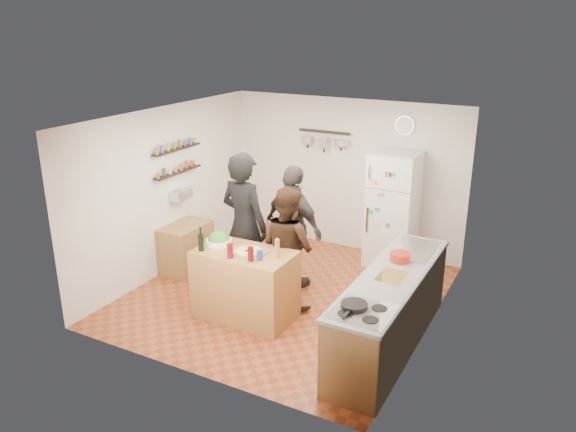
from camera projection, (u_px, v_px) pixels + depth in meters
The scene contains 26 objects.
room_shell at pixel (298, 203), 7.81m from camera, with size 4.20×4.20×4.20m.
prep_island at pixel (245, 284), 7.20m from camera, with size 1.25×0.72×0.91m, color #A4793C.
pizza_board at pixel (249, 253), 7.00m from camera, with size 0.42×0.34×0.02m, color #9C6A38.
pizza at pixel (249, 251), 6.99m from camera, with size 0.34×0.34×0.02m, color beige.
salad_bowl at pixel (219, 242), 7.27m from camera, with size 0.34×0.34×0.07m, color white.
wine_bottle at pixel (201, 242), 7.06m from camera, with size 0.07×0.07×0.22m, color black.
wine_glass_near at pixel (230, 251), 6.84m from camera, with size 0.08×0.08×0.18m, color #5B0715.
wine_glass_far at pixel (251, 254), 6.76m from camera, with size 0.07×0.07×0.18m, color #50060A.
pepper_mill at pixel (277, 250), 6.86m from camera, with size 0.06×0.06×0.20m, color #9A6740.
salt_canister at pixel (260, 255), 6.80m from camera, with size 0.07×0.07×0.12m, color navy.
person_left at pixel (244, 226), 7.63m from camera, with size 0.74×0.49×2.04m, color black.
person_center at pixel (287, 247), 7.41m from camera, with size 0.80×0.63×1.65m, color black.
person_back at pixel (293, 228), 7.90m from camera, with size 1.05×0.44×1.79m, color #312D2C.
counter_run at pixel (390, 312), 6.54m from camera, with size 0.63×2.63×0.90m, color #9E7042.
stove_top at pixel (362, 312), 5.60m from camera, with size 0.60×0.62×0.02m, color white.
skillet at pixel (354, 306), 5.65m from camera, with size 0.27×0.27×0.05m, color black.
sink at pixel (414, 250), 7.09m from camera, with size 0.50×0.80×0.03m, color silver.
cutting_board at pixel (392, 277), 6.37m from camera, with size 0.30×0.40×0.02m, color olive.
red_bowl at pixel (400, 257), 6.74m from camera, with size 0.25×0.25×0.10m, color #AD2513.
fridge at pixel (393, 210), 8.64m from camera, with size 0.70×0.68×1.80m, color white.
wall_clock at pixel (405, 125), 8.50m from camera, with size 0.30×0.30×0.03m, color silver.
spice_shelf_lower at pixel (178, 172), 8.43m from camera, with size 0.12×1.00×0.03m, color black.
spice_shelf_upper at pixel (177, 149), 8.32m from camera, with size 0.12×1.00×0.03m, color black.
produce_basket at pixel (181, 195), 8.53m from camera, with size 0.18×0.35×0.14m, color silver.
side_table at pixel (186, 247), 8.60m from camera, with size 0.50×0.80×0.73m, color olive.
pot_rack at pixel (324, 132), 9.08m from camera, with size 0.90×0.04×0.04m, color black.
Camera 1 is at (3.38, -6.23, 3.67)m, focal length 35.00 mm.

